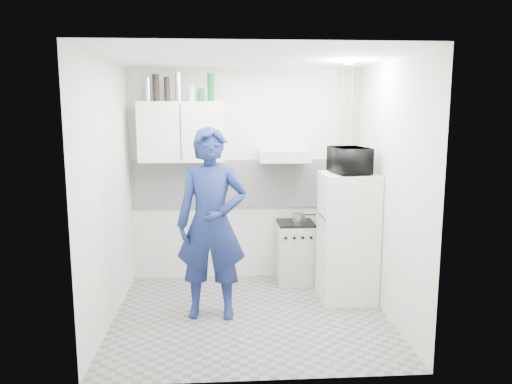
{
  "coord_description": "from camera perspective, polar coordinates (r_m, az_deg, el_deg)",
  "views": [
    {
      "loc": [
        -0.28,
        -4.87,
        2.12
      ],
      "look_at": [
        0.07,
        0.3,
        1.25
      ],
      "focal_mm": 35.0,
      "sensor_mm": 36.0,
      "label": 1
    }
  ],
  "objects": [
    {
      "name": "bottle_a",
      "position": [
        6.01,
        -12.28,
        11.37
      ],
      "size": [
        0.06,
        0.06,
        0.27
      ],
      "primitive_type": "cylinder",
      "color": "silver",
      "rests_on": "upper_cabinet"
    },
    {
      "name": "saucepan",
      "position": [
        6.15,
        4.85,
        -2.88
      ],
      "size": [
        0.17,
        0.17,
        0.09
      ],
      "primitive_type": "cylinder",
      "color": "silver",
      "rests_on": "stove_top"
    },
    {
      "name": "pipe_b",
      "position": [
        6.27,
        9.61,
        1.88
      ],
      "size": [
        0.04,
        0.04,
        2.6
      ],
      "primitive_type": "cylinder",
      "color": "#B9B1A2",
      "rests_on": "floor"
    },
    {
      "name": "range_hood",
      "position": [
        5.94,
        3.18,
        4.2
      ],
      "size": [
        0.6,
        0.5,
        0.14
      ],
      "primitive_type": "cube",
      "color": "#B9B1A2",
      "rests_on": "wall_back"
    },
    {
      "name": "stove",
      "position": [
        6.19,
        4.52,
        -6.97
      ],
      "size": [
        0.46,
        0.46,
        0.73
      ],
      "primitive_type": "cube",
      "color": "#B9B1A2",
      "rests_on": "floor"
    },
    {
      "name": "bottle_e",
      "position": [
        5.95,
        -5.19,
        11.8
      ],
      "size": [
        0.08,
        0.08,
        0.32
      ],
      "primitive_type": "cylinder",
      "color": "#144C1E",
      "rests_on": "upper_cabinet"
    },
    {
      "name": "wall_right",
      "position": [
        5.22,
        14.93,
        0.16
      ],
      "size": [
        0.0,
        2.6,
        2.6
      ],
      "primitive_type": "plane",
      "rotation": [
        1.57,
        0.0,
        -1.57
      ],
      "color": "beige",
      "rests_on": "floor"
    },
    {
      "name": "wall_left",
      "position": [
        5.07,
        -16.61,
        -0.19
      ],
      "size": [
        0.0,
        2.6,
        2.6
      ],
      "primitive_type": "plane",
      "rotation": [
        1.57,
        0.0,
        1.57
      ],
      "color": "beige",
      "rests_on": "floor"
    },
    {
      "name": "wall_back",
      "position": [
        6.18,
        -1.27,
        1.91
      ],
      "size": [
        2.8,
        0.0,
        2.8
      ],
      "primitive_type": "plane",
      "rotation": [
        1.57,
        0.0,
        0.0
      ],
      "color": "beige",
      "rests_on": "floor"
    },
    {
      "name": "floor",
      "position": [
        5.32,
        -0.58,
        -13.95
      ],
      "size": [
        2.8,
        2.8,
        0.0
      ],
      "primitive_type": "plane",
      "color": "gray",
      "rests_on": "ground"
    },
    {
      "name": "ceiling_spot_fixture",
      "position": [
        5.25,
        10.56,
        14.28
      ],
      "size": [
        0.1,
        0.1,
        0.02
      ],
      "primitive_type": "cylinder",
      "color": "white",
      "rests_on": "ceiling"
    },
    {
      "name": "ceiling",
      "position": [
        4.9,
        -0.63,
        15.14
      ],
      "size": [
        2.8,
        2.8,
        0.0
      ],
      "primitive_type": "plane",
      "color": "white",
      "rests_on": "wall_back"
    },
    {
      "name": "person",
      "position": [
        5.05,
        -5.1,
        -3.64
      ],
      "size": [
        0.75,
        0.53,
        1.95
      ],
      "primitive_type": "imported",
      "rotation": [
        0.0,
        0.0,
        -0.09
      ],
      "color": "navy",
      "rests_on": "floor"
    },
    {
      "name": "fridge",
      "position": [
        5.65,
        10.41,
        -5.07
      ],
      "size": [
        0.59,
        0.59,
        1.42
      ],
      "primitive_type": "cube",
      "rotation": [
        0.0,
        0.0,
        -0.01
      ],
      "color": "white",
      "rests_on": "floor"
    },
    {
      "name": "bottle_d",
      "position": [
        5.97,
        -8.87,
        11.77
      ],
      "size": [
        0.07,
        0.07,
        0.33
      ],
      "primitive_type": "cylinder",
      "color": "silver",
      "rests_on": "upper_cabinet"
    },
    {
      "name": "bottle_b",
      "position": [
        6.0,
        -11.37,
        11.59
      ],
      "size": [
        0.08,
        0.08,
        0.31
      ],
      "primitive_type": "cylinder",
      "color": "black",
      "rests_on": "upper_cabinet"
    },
    {
      "name": "canister_b",
      "position": [
        5.95,
        -6.33,
        10.95
      ],
      "size": [
        0.08,
        0.08,
        0.15
      ],
      "primitive_type": "cylinder",
      "color": "#144C1E",
      "rests_on": "upper_cabinet"
    },
    {
      "name": "stove_top",
      "position": [
        6.1,
        4.56,
        -3.56
      ],
      "size": [
        0.44,
        0.44,
        0.03
      ],
      "primitive_type": "cube",
      "color": "black",
      "rests_on": "stove"
    },
    {
      "name": "upper_cabinet",
      "position": [
        5.97,
        -8.47,
        6.83
      ],
      "size": [
        1.0,
        0.35,
        0.7
      ],
      "primitive_type": "cube",
      "color": "white",
      "rests_on": "wall_back"
    },
    {
      "name": "backsplash",
      "position": [
        6.18,
        -1.26,
        0.97
      ],
      "size": [
        2.74,
        0.03,
        0.6
      ],
      "primitive_type": "cube",
      "color": "white",
      "rests_on": "wall_back"
    },
    {
      "name": "pipe_a",
      "position": [
        6.3,
        10.67,
        1.88
      ],
      "size": [
        0.05,
        0.05,
        2.6
      ],
      "primitive_type": "cylinder",
      "color": "#B9B1A2",
      "rests_on": "floor"
    },
    {
      "name": "canister_a",
      "position": [
        5.96,
        -7.34,
        11.12
      ],
      "size": [
        0.08,
        0.08,
        0.19
      ],
      "primitive_type": "cylinder",
      "color": "#B2B7BC",
      "rests_on": "upper_cabinet"
    },
    {
      "name": "bottle_c",
      "position": [
        5.99,
        -10.14,
        11.48
      ],
      "size": [
        0.07,
        0.07,
        0.28
      ],
      "primitive_type": "cylinder",
      "color": "black",
      "rests_on": "upper_cabinet"
    },
    {
      "name": "microwave",
      "position": [
        5.5,
        10.68,
        3.57
      ],
      "size": [
        0.56,
        0.42,
        0.28
      ],
      "primitive_type": "imported",
      "rotation": [
        0.0,
        0.0,
        1.71
      ],
      "color": "black",
      "rests_on": "fridge"
    }
  ]
}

